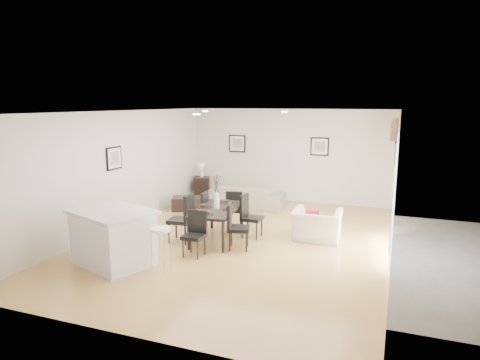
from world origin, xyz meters
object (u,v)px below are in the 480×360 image
at_px(dining_chair_enear, 235,224).
at_px(kitchen_island, 113,237).
at_px(coffee_table, 189,203).
at_px(bar_stool, 161,234).
at_px(sofa, 246,196).
at_px(dining_chair_wnear, 184,216).
at_px(dining_chair_wfar, 201,209).
at_px(side_table, 202,187).
at_px(armchair, 317,225).
at_px(dining_table, 217,211).
at_px(dining_chair_foot, 235,207).
at_px(dining_chair_efar, 249,213).
at_px(dining_chair_head, 196,231).

relative_size(dining_chair_enear, kitchen_island, 0.55).
bearing_deg(kitchen_island, dining_chair_enear, 60.59).
relative_size(coffee_table, bar_stool, 1.14).
xyz_separation_m(sofa, dining_chair_wnear, (-0.17, -3.31, 0.26)).
bearing_deg(kitchen_island, coffee_table, 117.62).
xyz_separation_m(dining_chair_wfar, side_table, (-1.56, 3.32, -0.21)).
height_order(armchair, bar_stool, bar_stool).
distance_m(dining_table, dining_chair_foot, 1.02).
bearing_deg(dining_table, coffee_table, 123.10).
height_order(sofa, dining_table, dining_table).
height_order(dining_chair_enear, coffee_table, dining_chair_enear).
distance_m(dining_table, dining_chair_enear, 0.72).
bearing_deg(dining_chair_foot, dining_table, 76.49).
distance_m(dining_chair_wfar, dining_chair_efar, 1.15).
height_order(dining_chair_enear, dining_chair_efar, dining_chair_enear).
relative_size(dining_chair_head, side_table, 1.43).
distance_m(armchair, kitchen_island, 4.15).
height_order(dining_chair_head, side_table, dining_chair_head).
bearing_deg(sofa, dining_chair_efar, 109.31).
xyz_separation_m(dining_table, dining_chair_wfar, (-0.57, 0.42, -0.10)).
relative_size(dining_chair_wnear, dining_chair_wfar, 1.12).
bearing_deg(dining_chair_head, dining_chair_efar, 69.39).
bearing_deg(coffee_table, dining_chair_wfar, -76.40).
distance_m(dining_table, dining_chair_wnear, 0.69).
relative_size(dining_table, coffee_table, 1.94).
bearing_deg(dining_chair_head, bar_stool, -100.81).
relative_size(dining_chair_wfar, bar_stool, 1.17).
relative_size(sofa, side_table, 3.55).
xyz_separation_m(coffee_table, side_table, (-0.41, 1.68, 0.13)).
height_order(dining_chair_head, bar_stool, dining_chair_head).
bearing_deg(kitchen_island, side_table, 119.40).
distance_m(sofa, dining_chair_foot, 1.95).
relative_size(sofa, coffee_table, 2.43).
bearing_deg(armchair, dining_chair_enear, 36.62).
bearing_deg(bar_stool, sofa, 92.36).
bearing_deg(dining_chair_wfar, coffee_table, -150.85).
relative_size(dining_table, kitchen_island, 1.01).
bearing_deg(side_table, dining_chair_foot, -51.71).
bearing_deg(dining_chair_wnear, bar_stool, 8.14).
bearing_deg(armchair, dining_chair_wnear, 21.36).
distance_m(dining_chair_wnear, kitchen_island, 1.66).
relative_size(sofa, dining_chair_foot, 2.48).
relative_size(dining_chair_wfar, kitchen_island, 0.53).
bearing_deg(dining_chair_wnear, kitchen_island, -27.06).
relative_size(dining_table, dining_chair_wnear, 1.68).
distance_m(side_table, bar_stool, 6.01).
xyz_separation_m(sofa, dining_chair_enear, (0.97, -3.34, 0.21)).
bearing_deg(sofa, dining_chair_enear, 104.36).
xyz_separation_m(dining_chair_enear, dining_chair_foot, (-0.56, 1.44, -0.04)).
xyz_separation_m(dining_table, dining_chair_enear, (0.57, -0.43, -0.09)).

